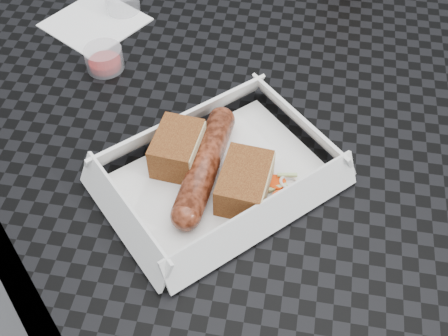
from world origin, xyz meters
name	(u,v)px	position (x,y,z in m)	size (l,w,h in m)	color
ground	(250,320)	(0.00, 0.00, 0.00)	(60.00, 60.00, 0.00)	#494A4C
patio_table	(267,118)	(0.00, 0.00, 0.67)	(0.80, 0.80, 0.74)	black
food_tray	(219,178)	(-0.15, -0.10, 0.75)	(0.22, 0.15, 0.00)	white
bratwurst	(205,165)	(-0.16, -0.09, 0.77)	(0.14, 0.12, 0.03)	brown
bread_near	(177,149)	(-0.18, -0.05, 0.77)	(0.07, 0.05, 0.04)	brown
bread_far	(244,183)	(-0.14, -0.14, 0.77)	(0.07, 0.05, 0.04)	brown
veg_garnish	(284,188)	(-0.10, -0.16, 0.75)	(0.03, 0.03, 0.00)	#EE3F0A
napkin	(95,22)	(-0.13, 0.24, 0.75)	(0.12, 0.12, 0.00)	white
condiment_cup_sauce	(104,59)	(-0.17, 0.14, 0.76)	(0.05, 0.05, 0.03)	#950D0A
condiment_cup_empty	(122,2)	(-0.09, 0.24, 0.76)	(0.05, 0.05, 0.03)	silver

